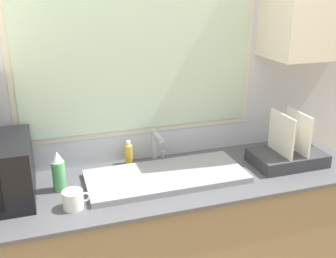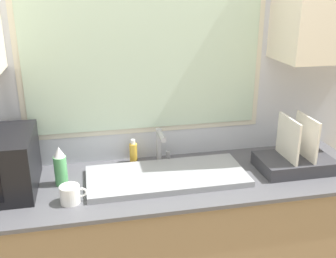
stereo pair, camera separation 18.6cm
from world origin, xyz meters
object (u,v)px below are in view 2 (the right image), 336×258
at_px(faucet, 161,144).
at_px(dish_rack, 295,160).
at_px(mug_near_sink, 70,194).
at_px(soap_bottle, 133,152).
at_px(spray_bottle, 60,167).

bearing_deg(faucet, dish_rack, -17.79).
xyz_separation_m(faucet, mug_near_sink, (-0.47, -0.32, -0.07)).
bearing_deg(mug_near_sink, soap_bottle, 48.07).
bearing_deg(soap_bottle, mug_near_sink, -131.93).
xyz_separation_m(soap_bottle, mug_near_sink, (-0.33, -0.37, -0.02)).
relative_size(spray_bottle, soap_bottle, 1.48).
distance_m(spray_bottle, soap_bottle, 0.42).
relative_size(dish_rack, mug_near_sink, 3.17).
distance_m(spray_bottle, mug_near_sink, 0.20).
bearing_deg(soap_bottle, spray_bottle, -154.42).
relative_size(dish_rack, soap_bottle, 2.87).
xyz_separation_m(spray_bottle, mug_near_sink, (0.05, -0.19, -0.05)).
bearing_deg(spray_bottle, faucet, 14.27).
distance_m(dish_rack, soap_bottle, 0.86).
height_order(dish_rack, spray_bottle, dish_rack).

